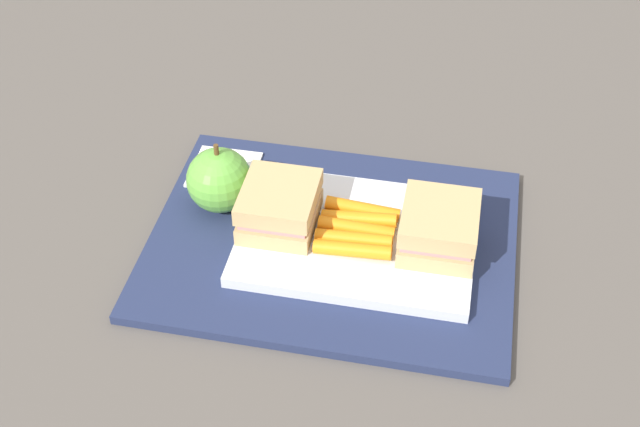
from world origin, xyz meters
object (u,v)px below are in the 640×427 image
object	(u,v)px
sandwich_half_left	(439,228)
apple	(219,180)
food_tray	(357,238)
carrot_sticks_bundle	(357,229)
sandwich_half_right	(279,207)
paper_napkin	(224,170)

from	to	relation	value
sandwich_half_left	apple	xyz separation A→B (m)	(0.23, -0.03, -0.00)
food_tray	carrot_sticks_bundle	xyz separation A→B (m)	(0.00, 0.00, 0.01)
sandwich_half_right	apple	xyz separation A→B (m)	(0.07, -0.03, -0.00)
food_tray	sandwich_half_left	size ratio (longest dim) A/B	2.88
sandwich_half_right	carrot_sticks_bundle	size ratio (longest dim) A/B	1.04
apple	paper_napkin	distance (m)	0.06
food_tray	sandwich_half_right	world-z (taller)	sandwich_half_right
food_tray	apple	world-z (taller)	apple
food_tray	apple	bearing A→B (deg)	-10.75
sandwich_half_left	carrot_sticks_bundle	xyz separation A→B (m)	(0.08, 0.00, -0.02)
sandwich_half_left	paper_napkin	distance (m)	0.25
apple	paper_napkin	bearing A→B (deg)	-76.67
apple	carrot_sticks_bundle	bearing A→B (deg)	169.07
sandwich_half_right	carrot_sticks_bundle	world-z (taller)	sandwich_half_right
sandwich_half_right	paper_napkin	bearing A→B (deg)	-45.14
food_tray	paper_napkin	xyz separation A→B (m)	(0.16, -0.08, -0.00)
sandwich_half_left	apple	world-z (taller)	apple
sandwich_half_left	carrot_sticks_bundle	distance (m)	0.08
paper_napkin	carrot_sticks_bundle	bearing A→B (deg)	152.54
food_tray	paper_napkin	size ratio (longest dim) A/B	3.29
food_tray	sandwich_half_left	world-z (taller)	sandwich_half_left
sandwich_half_left	paper_napkin	xyz separation A→B (m)	(0.24, -0.08, -0.03)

